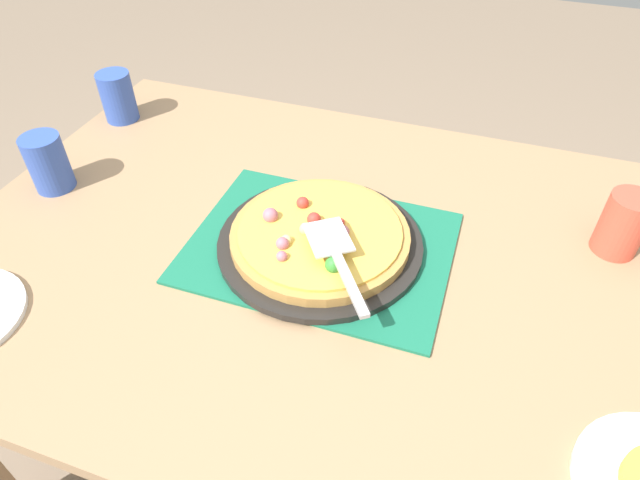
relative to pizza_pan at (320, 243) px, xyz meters
name	(u,v)px	position (x,y,z in m)	size (l,w,h in m)	color
ground_plane	(320,443)	(0.00, 0.00, -0.76)	(8.00, 8.00, 0.00)	#84705B
dining_table	(320,288)	(0.00, 0.00, -0.12)	(1.40, 1.00, 0.75)	#9E7A56
placemat	(320,247)	(0.00, 0.00, -0.01)	(0.48, 0.36, 0.01)	#196B4C
pizza_pan	(320,243)	(0.00, 0.00, 0.00)	(0.38, 0.38, 0.01)	black
pizza	(319,235)	(0.00, 0.00, 0.02)	(0.33, 0.33, 0.05)	#B78442
cup_near	(46,164)	(-0.59, 0.00, 0.05)	(0.08, 0.08, 0.12)	#3351AD
cup_far	(118,97)	(-0.63, 0.29, 0.05)	(0.08, 0.08, 0.12)	#3351AD
cup_corner	(623,224)	(0.52, 0.18, 0.05)	(0.08, 0.08, 0.12)	#E04C38
pizza_server	(337,256)	(0.06, -0.08, 0.06)	(0.17, 0.21, 0.01)	silver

